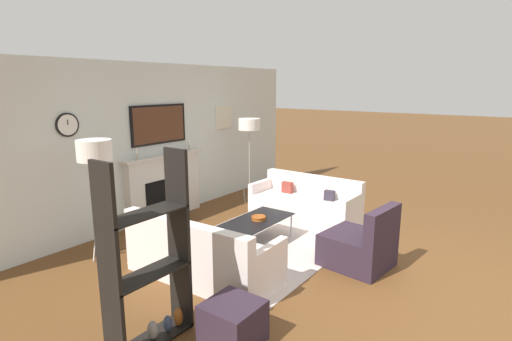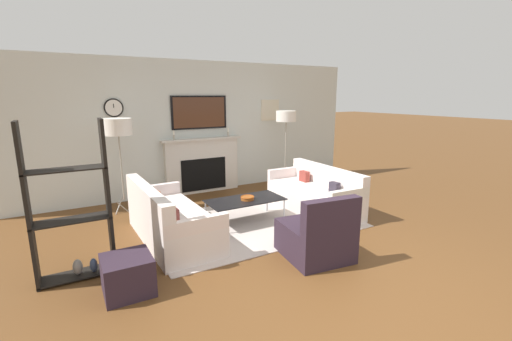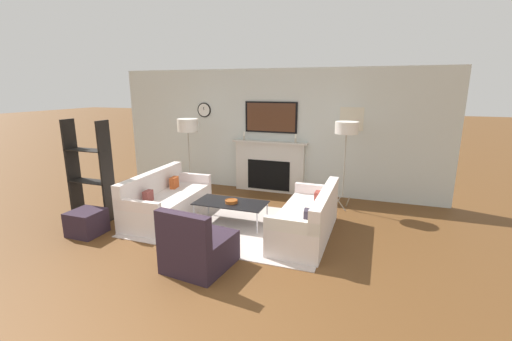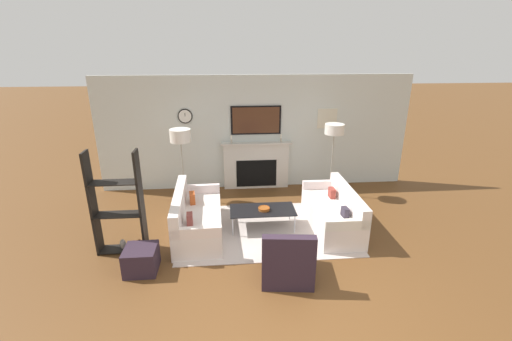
% 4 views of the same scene
% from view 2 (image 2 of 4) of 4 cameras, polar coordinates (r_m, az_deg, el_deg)
% --- Properties ---
extents(ground_plane, '(60.00, 60.00, 0.00)m').
position_cam_2_polar(ground_plane, '(3.80, 18.92, -20.30)').
color(ground_plane, brown).
extents(fireplace_wall, '(7.41, 0.28, 2.70)m').
position_cam_2_polar(fireplace_wall, '(7.26, -9.36, 6.05)').
color(fireplace_wall, silver).
rests_on(fireplace_wall, ground_plane).
extents(area_rug, '(3.21, 2.17, 0.01)m').
position_cam_2_polar(area_rug, '(5.57, -0.89, -8.68)').
color(area_rug, beige).
rests_on(area_rug, ground_plane).
extents(couch_left, '(0.89, 1.93, 0.81)m').
position_cam_2_polar(couch_left, '(5.02, -14.24, -8.13)').
color(couch_left, silver).
rests_on(couch_left, ground_plane).
extents(couch_right, '(0.78, 1.88, 0.77)m').
position_cam_2_polar(couch_right, '(6.18, 9.77, -4.03)').
color(couch_right, silver).
rests_on(couch_right, ground_plane).
extents(armchair, '(0.84, 0.89, 0.85)m').
position_cam_2_polar(armchair, '(4.43, 10.08, -10.84)').
color(armchair, '#2D202D').
rests_on(armchair, ground_plane).
extents(coffee_table, '(1.23, 0.61, 0.38)m').
position_cam_2_polar(coffee_table, '(5.49, -1.81, -5.06)').
color(coffee_table, black).
rests_on(coffee_table, ground_plane).
extents(decorative_bowl, '(0.22, 0.22, 0.06)m').
position_cam_2_polar(decorative_bowl, '(5.46, -1.43, -4.57)').
color(decorative_bowl, '#994E1D').
rests_on(decorative_bowl, coffee_table).
extents(floor_lamp_left, '(0.45, 0.45, 1.65)m').
position_cam_2_polar(floor_lamp_left, '(6.14, -22.02, 6.61)').
color(floor_lamp_left, '#9E998E').
rests_on(floor_lamp_left, ground_plane).
extents(floor_lamp_right, '(0.43, 0.43, 1.70)m').
position_cam_2_polar(floor_lamp_right, '(7.37, 5.03, 8.80)').
color(floor_lamp_right, '#9E998E').
rests_on(floor_lamp_right, ground_plane).
extents(shelf_unit, '(0.80, 0.28, 1.77)m').
position_cam_2_polar(shelf_unit, '(4.24, -28.30, -6.15)').
color(shelf_unit, black).
rests_on(shelf_unit, ground_plane).
extents(ottoman, '(0.48, 0.48, 0.39)m').
position_cam_2_polar(ottoman, '(3.92, -20.60, -15.97)').
color(ottoman, '#2D202D').
rests_on(ottoman, ground_plane).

